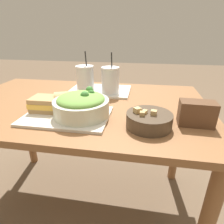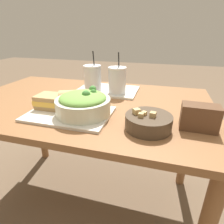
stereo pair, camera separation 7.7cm
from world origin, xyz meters
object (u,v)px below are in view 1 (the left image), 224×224
soup_bowl (149,120)px  sandwich_near (45,104)px  drink_cup_dark (85,80)px  salad_bowl (81,104)px  baguette_near (69,100)px  drink_cup_red (110,81)px  chip_bag (197,113)px

soup_bowl → sandwich_near: 0.48m
sandwich_near → soup_bowl: bearing=-8.6°
sandwich_near → drink_cup_dark: bearing=70.8°
soup_bowl → sandwich_near: bearing=172.4°
soup_bowl → salad_bowl: bearing=172.1°
baguette_near → drink_cup_dark: (0.00, 0.26, 0.03)m
drink_cup_red → sandwich_near: bearing=-129.4°
drink_cup_dark → drink_cup_red: size_ratio=1.01×
salad_bowl → baguette_near: bearing=140.0°
drink_cup_red → chip_bag: (0.41, -0.32, -0.03)m
soup_bowl → chip_bag: 0.20m
drink_cup_dark → drink_cup_red: 0.15m
baguette_near → drink_cup_red: drink_cup_red is taller
salad_bowl → drink_cup_red: drink_cup_red is taller
chip_bag → drink_cup_dark: bearing=152.1°
soup_bowl → baguette_near: bearing=163.2°
salad_bowl → sandwich_near: (-0.18, 0.02, -0.02)m
soup_bowl → sandwich_near: soup_bowl is taller
baguette_near → drink_cup_red: size_ratio=0.62×
soup_bowl → drink_cup_red: size_ratio=0.78×
drink_cup_red → salad_bowl: bearing=-101.8°
drink_cup_red → chip_bag: size_ratio=1.66×
baguette_near → chip_bag: chip_bag is taller
salad_bowl → baguette_near: 0.11m
soup_bowl → drink_cup_dark: (-0.37, 0.37, 0.05)m
sandwich_near → baguette_near: bearing=26.5°
baguette_near → drink_cup_dark: 0.26m
salad_bowl → drink_cup_red: (0.07, 0.33, 0.02)m
soup_bowl → chip_bag: (0.19, 0.05, 0.02)m
sandwich_near → chip_bag: (0.66, -0.01, 0.01)m
sandwich_near → drink_cup_dark: drink_cup_dark is taller
soup_bowl → chip_bag: chip_bag is taller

